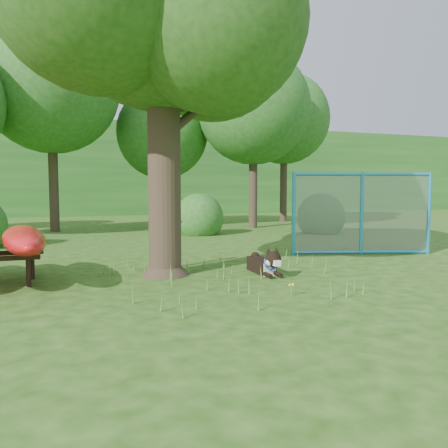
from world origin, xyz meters
name	(u,v)px	position (x,y,z in m)	size (l,w,h in m)	color
ground	(238,294)	(0.00, 0.00, 0.00)	(80.00, 80.00, 0.00)	#21490E
wooden_post	(175,239)	(-0.38, 2.60, 0.61)	(0.31, 0.11, 1.15)	brown
husky_dog	(265,264)	(1.08, 1.30, 0.20)	(0.32, 1.29, 0.57)	black
fence_section	(362,214)	(4.44, 2.85, 1.03)	(3.38, 1.14, 3.43)	#2A92C5
wildflower_clump	(291,286)	(0.71, -0.43, 0.16)	(0.09, 0.09, 0.20)	#528E2E
bg_tree_b	(51,85)	(-3.00, 12.00, 5.61)	(5.20, 5.20, 8.22)	#32251B
bg_tree_c	(162,133)	(1.50, 13.00, 4.11)	(4.00, 4.00, 6.12)	#32251B
bg_tree_d	(253,108)	(5.00, 11.00, 5.08)	(4.80, 4.80, 7.50)	#32251B
bg_tree_e	(284,119)	(8.00, 14.00, 5.23)	(4.60, 4.60, 7.55)	#32251B
shrub_right	(321,233)	(6.50, 8.00, 0.00)	(1.80, 1.80, 1.80)	#225F1E
shrub_mid	(199,234)	(2.00, 9.00, 0.00)	(1.80, 1.80, 1.80)	#225F1E
wooded_hillside	(103,172)	(0.00, 28.00, 3.00)	(80.00, 12.00, 6.00)	#225F1E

